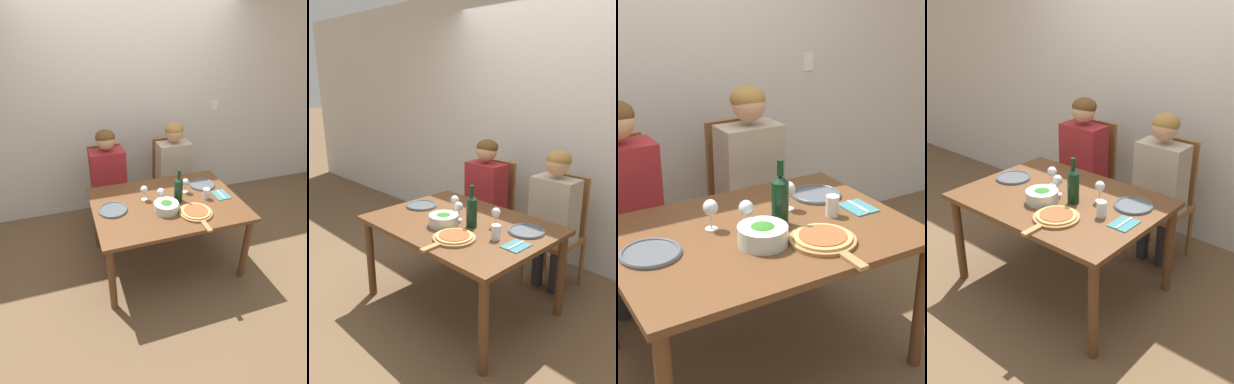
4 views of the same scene
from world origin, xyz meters
TOP-DOWN VIEW (x-y plane):
  - ground_plane at (0.00, 0.00)m, footprint 40.00×40.00m
  - back_wall at (0.00, 1.28)m, footprint 10.00×0.06m
  - dining_table at (0.00, 0.00)m, footprint 1.40×1.00m
  - chair_left at (-0.43, 0.86)m, footprint 0.42×0.42m
  - chair_right at (0.35, 0.86)m, footprint 0.42×0.42m
  - person_woman at (-0.43, 0.74)m, footprint 0.47×0.51m
  - person_man at (0.35, 0.74)m, footprint 0.47×0.51m
  - wine_bottle at (0.11, -0.00)m, footprint 0.08×0.08m
  - broccoli_bowl at (-0.06, -0.13)m, footprint 0.23×0.23m
  - dinner_plate_left at (-0.52, 0.02)m, footprint 0.27×0.27m
  - dinner_plate_right at (0.47, 0.21)m, footprint 0.27×0.27m
  - pizza_on_board at (0.18, -0.26)m, footprint 0.30×0.44m
  - wine_glass_left at (-0.19, 0.11)m, footprint 0.07×0.07m
  - wine_glass_right at (0.24, 0.13)m, footprint 0.07×0.07m
  - wine_glass_centre at (-0.05, 0.02)m, footprint 0.07×0.07m
  - water_tumbler at (0.39, -0.04)m, footprint 0.07×0.07m
  - fork_on_napkin at (0.56, -0.03)m, footprint 0.14×0.18m

SIDE VIEW (x-z plane):
  - ground_plane at x=0.00m, z-range 0.00..0.00m
  - chair_left at x=-0.43m, z-range 0.03..1.02m
  - chair_right at x=0.35m, z-range 0.03..1.02m
  - dining_table at x=0.00m, z-range 0.28..1.00m
  - fork_on_napkin at x=0.56m, z-range 0.72..0.73m
  - dinner_plate_left at x=-0.52m, z-range 0.72..0.74m
  - dinner_plate_right at x=0.47m, z-range 0.72..0.74m
  - pizza_on_board at x=0.18m, z-range 0.72..0.75m
  - person_woman at x=-0.43m, z-range 0.13..1.36m
  - person_man at x=0.35m, z-range 0.13..1.36m
  - broccoli_bowl at x=-0.06m, z-range 0.72..0.81m
  - water_tumbler at x=0.39m, z-range 0.72..0.83m
  - wine_glass_left at x=-0.19m, z-range 0.75..0.90m
  - wine_glass_right at x=0.24m, z-range 0.75..0.90m
  - wine_glass_centre at x=-0.05m, z-range 0.75..0.90m
  - wine_bottle at x=0.11m, z-range 0.69..1.01m
  - back_wall at x=0.00m, z-range 0.00..2.70m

